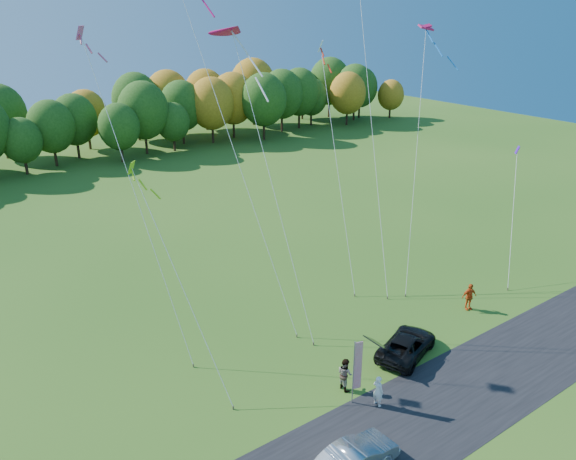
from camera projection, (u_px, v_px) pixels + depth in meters
ground at (353, 383)px, 30.32m from camera, size 160.00×160.00×0.00m
asphalt_strip at (408, 425)px, 27.31m from camera, size 90.00×6.00×0.01m
tree_line at (65, 165)px, 71.76m from camera, size 116.00×12.00×10.00m
black_suv at (407, 345)px, 32.61m from camera, size 5.23×3.68×1.33m
silver_sedan at (354, 459)px, 24.30m from camera, size 4.49×1.80×1.45m
person_tailgate_a at (378, 391)px, 28.39m from camera, size 0.45×0.65×1.73m
person_tailgate_b at (345, 374)px, 29.62m from camera, size 0.75×0.93×1.83m
person_east at (469, 297)px, 37.42m from camera, size 1.19×0.75×1.88m
feather_flag at (357, 365)px, 28.11m from camera, size 0.48×0.17×3.67m
kite_delta_blue at (228, 132)px, 33.78m from camera, size 3.67×12.05×24.28m
kite_parafoil_orange at (368, 85)px, 39.55m from camera, size 6.88×11.91×27.93m
kite_delta_red at (262, 140)px, 33.07m from camera, size 2.67×9.04×19.16m
kite_parafoil_rainbow at (416, 157)px, 40.25m from camera, size 8.17×6.68×18.02m
kite_diamond_yellow at (181, 284)px, 28.63m from camera, size 1.94×7.83×11.88m
kite_diamond_white at (337, 168)px, 39.77m from camera, size 3.13×8.09×17.09m
kite_diamond_pink at (138, 202)px, 30.89m from camera, size 2.25×8.45×18.37m
kite_diamond_blue_low at (513, 217)px, 41.73m from camera, size 6.05×4.87×9.25m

